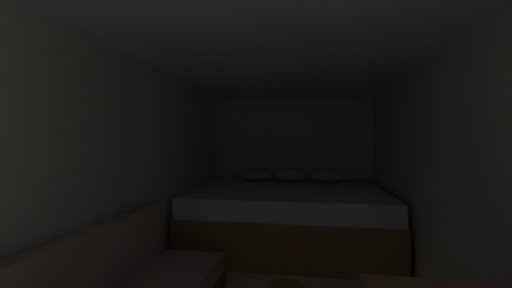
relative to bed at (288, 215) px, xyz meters
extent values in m
cube|color=silver|center=(0.00, 0.99, 0.64)|extent=(2.60, 0.05, 2.02)
cube|color=silver|center=(-1.28, -1.65, 0.64)|extent=(0.05, 5.23, 2.02)
cube|color=silver|center=(1.28, -1.65, 0.64)|extent=(0.05, 5.23, 2.02)
cube|color=white|center=(0.00, -1.65, 1.67)|extent=(2.60, 5.23, 0.05)
cube|color=olive|center=(0.00, -0.02, -0.12)|extent=(2.38, 1.87, 0.50)
cube|color=white|center=(0.00, -0.02, 0.24)|extent=(2.34, 1.83, 0.22)
ellipsoid|color=white|center=(-0.54, 0.70, 0.44)|extent=(0.48, 0.33, 0.17)
ellipsoid|color=white|center=(0.54, 0.70, 0.44)|extent=(0.48, 0.33, 0.17)
ellipsoid|color=white|center=(0.00, 0.70, 0.44)|extent=(0.48, 0.33, 0.17)
cube|color=#A8998E|center=(-1.17, -2.53, 0.16)|extent=(0.12, 2.53, 0.45)
camera|label=1|loc=(0.23, -3.99, 0.95)|focal=21.58mm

